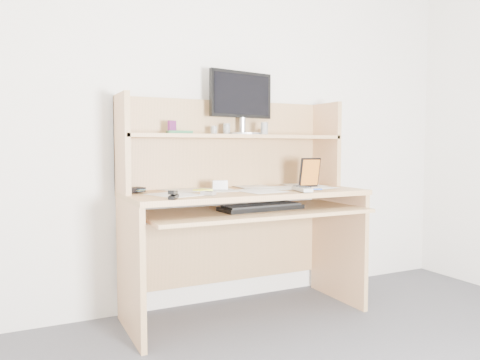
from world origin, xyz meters
name	(u,v)px	position (x,y,z in m)	size (l,w,h in m)	color
back_wall	(223,109)	(0.00, 1.80, 1.25)	(3.60, 0.04, 2.50)	white
desk	(239,199)	(0.00, 1.56, 0.69)	(1.40, 0.70, 1.30)	tan
paper_clutter	(245,190)	(0.00, 1.48, 0.75)	(1.32, 0.54, 0.01)	white
keyboard	(261,207)	(0.03, 1.34, 0.67)	(0.50, 0.21, 0.03)	black
tv_remote	(302,189)	(0.26, 1.27, 0.77)	(0.06, 0.20, 0.02)	#A2A29C
flip_phone	(208,192)	(-0.30, 1.32, 0.77)	(0.04, 0.08, 0.02)	#BABABD
stapler	(174,194)	(-0.52, 1.24, 0.77)	(0.03, 0.12, 0.04)	black
wallet	(135,190)	(-0.62, 1.62, 0.77)	(0.10, 0.08, 0.02)	black
sticky_note_pad	(203,190)	(-0.24, 1.56, 0.76)	(0.08, 0.08, 0.01)	yellow
digital_camera	(220,185)	(-0.13, 1.55, 0.78)	(0.09, 0.03, 0.05)	silver
game_case	(310,172)	(0.44, 1.46, 0.85)	(0.13, 0.01, 0.18)	black
blue_pen	(309,189)	(0.32, 1.29, 0.76)	(0.01, 0.01, 0.16)	#1843BB
card_box	(172,127)	(-0.39, 1.67, 1.12)	(0.06, 0.02, 0.08)	#A72516
shelf_book	(179,133)	(-0.34, 1.68, 1.09)	(0.14, 0.19, 0.02)	#2D7248
chip_stack_a	(214,130)	(-0.12, 1.67, 1.11)	(0.04, 0.04, 0.05)	black
chip_stack_b	(227,129)	(-0.03, 1.68, 1.12)	(0.04, 0.04, 0.07)	silver
chip_stack_c	(265,132)	(0.24, 1.67, 1.10)	(0.04, 0.04, 0.04)	black
chip_stack_d	(264,129)	(0.19, 1.59, 1.12)	(0.04, 0.04, 0.08)	white
monitor	(242,101)	(0.09, 1.70, 1.29)	(0.46, 0.23, 0.40)	#ABACB0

